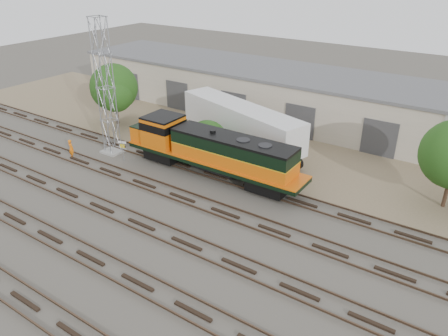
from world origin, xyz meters
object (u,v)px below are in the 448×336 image
Objects in this scene: semi_trailer at (243,123)px; locomotive at (210,150)px; worker at (71,149)px; signal_tower at (106,91)px.

locomotive is at bearing -68.78° from semi_trailer.
semi_trailer reaches higher than worker.
signal_tower is (-10.43, -1.33, 3.70)m from locomotive.
signal_tower is 12.75m from semi_trailer.
locomotive is 9.46× the size of worker.
signal_tower is at bearing -172.75° from locomotive.
semi_trailer is at bearing 35.43° from signal_tower.
semi_trailer reaches higher than locomotive.
signal_tower is at bearing -127.07° from semi_trailer.
worker is (-2.23, -2.98, -5.12)m from signal_tower.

